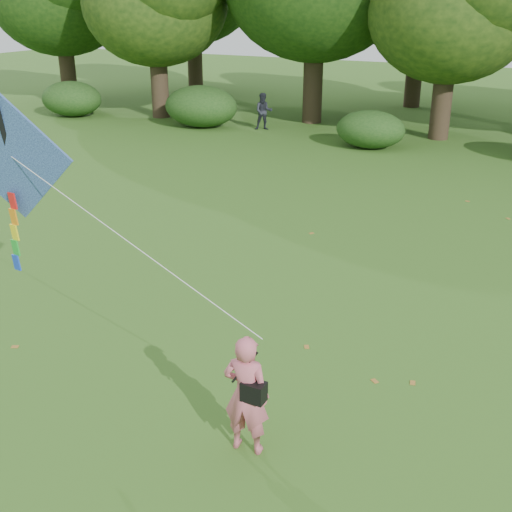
% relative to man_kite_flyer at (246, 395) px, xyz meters
% --- Properties ---
extents(ground, '(100.00, 100.00, 0.00)m').
position_rel_man_kite_flyer_xyz_m(ground, '(0.03, 0.73, -0.83)').
color(ground, '#265114').
rests_on(ground, ground).
extents(man_kite_flyer, '(0.65, 0.47, 1.67)m').
position_rel_man_kite_flyer_xyz_m(man_kite_flyer, '(0.00, 0.00, 0.00)').
color(man_kite_flyer, '#C45C6B').
rests_on(man_kite_flyer, ground).
extents(bystander_left, '(0.96, 0.89, 1.58)m').
position_rel_man_kite_flyer_xyz_m(bystander_left, '(-9.19, 19.17, -0.04)').
color(bystander_left, '#252731').
rests_on(bystander_left, ground).
extents(crossbody_bag, '(0.43, 0.20, 0.69)m').
position_rel_man_kite_flyer_xyz_m(crossbody_bag, '(0.12, -0.03, 0.11)').
color(crossbody_bag, black).
rests_on(crossbody_bag, ground).
extents(flying_kite, '(5.49, 0.95, 2.92)m').
position_rel_man_kite_flyer_xyz_m(flying_kite, '(-4.20, 0.58, 2.44)').
color(flying_kite, '#2852AE').
rests_on(flying_kite, ground).
extents(shrub_band, '(39.15, 3.22, 1.88)m').
position_rel_man_kite_flyer_xyz_m(shrub_band, '(-0.69, 18.33, 0.02)').
color(shrub_band, '#264919').
rests_on(shrub_band, ground).
extents(fallen_leaves, '(10.22, 15.64, 0.01)m').
position_rel_man_kite_flyer_xyz_m(fallen_leaves, '(0.76, 4.18, -0.83)').
color(fallen_leaves, olive).
rests_on(fallen_leaves, ground).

